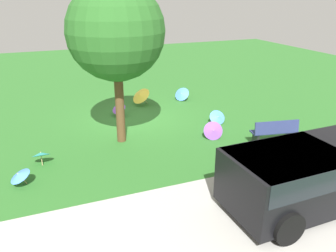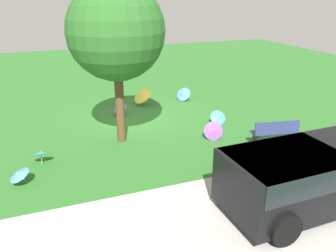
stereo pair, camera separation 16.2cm
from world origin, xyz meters
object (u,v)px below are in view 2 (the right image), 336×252
at_px(van_dark, 309,173).
at_px(parasol_purple_1, 213,131).
at_px(parasol_blue_0, 218,117).
at_px(parasol_blue_2, 183,94).
at_px(parasol_blue_1, 18,174).
at_px(shade_tree, 116,32).
at_px(parasol_teal_2, 41,153).
at_px(parasol_purple_0, 119,108).
at_px(parasol_yellow_0, 142,95).
at_px(park_bench, 275,132).

xyz_separation_m(van_dark, parasol_purple_1, (0.22, -4.44, -0.59)).
bearing_deg(parasol_blue_0, parasol_blue_2, -88.61).
distance_m(parasol_blue_1, parasol_blue_2, 9.19).
height_order(shade_tree, parasol_blue_2, shade_tree).
bearing_deg(parasol_blue_2, parasol_blue_0, 91.39).
height_order(van_dark, parasol_teal_2, van_dark).
bearing_deg(van_dark, parasol_teal_2, -37.86).
height_order(van_dark, parasol_blue_0, van_dark).
bearing_deg(parasol_teal_2, shade_tree, -163.95).
height_order(shade_tree, parasol_teal_2, shade_tree).
relative_size(parasol_blue_1, parasol_purple_0, 0.88).
distance_m(van_dark, parasol_yellow_0, 9.25).
height_order(parasol_purple_1, parasol_teal_2, parasol_purple_1).
bearing_deg(park_bench, parasol_blue_1, -2.13).
distance_m(shade_tree, parasol_blue_0, 5.35).
height_order(parasol_purple_0, parasol_teal_2, parasol_purple_0).
relative_size(shade_tree, parasol_yellow_0, 4.89).
distance_m(parasol_blue_1, parasol_teal_2, 1.30).
distance_m(parasol_purple_0, parasol_purple_1, 4.47).
xyz_separation_m(shade_tree, parasol_yellow_0, (-1.83, -3.60, -3.27)).
bearing_deg(parasol_purple_0, parasol_blue_1, 49.21).
height_order(van_dark, parasol_yellow_0, van_dark).
xyz_separation_m(parasol_yellow_0, parasol_blue_1, (5.18, 5.54, -0.19)).
bearing_deg(parasol_yellow_0, parasol_blue_0, 123.21).
bearing_deg(van_dark, parasol_yellow_0, -80.62).
distance_m(parasol_blue_0, parasol_purple_1, 1.60).
bearing_deg(van_dark, shade_tree, -58.80).
bearing_deg(parasol_blue_0, park_bench, 108.60).
distance_m(parasol_blue_0, parasol_purple_0, 4.20).
bearing_deg(parasol_teal_2, parasol_purple_0, -134.27).
bearing_deg(park_bench, parasol_purple_1, -33.66).
distance_m(van_dark, parasol_blue_2, 9.21).
xyz_separation_m(park_bench, parasol_blue_2, (0.92, -5.89, -0.13)).
distance_m(shade_tree, parasol_yellow_0, 5.20).
distance_m(parasol_purple_0, parasol_teal_2, 4.69).
bearing_deg(van_dark, park_bench, -115.04).
height_order(van_dark, parasol_purple_1, van_dark).
bearing_deg(parasol_blue_1, van_dark, 151.86).
bearing_deg(parasol_purple_0, park_bench, 131.98).
height_order(park_bench, parasol_purple_0, park_bench).
relative_size(park_bench, parasol_teal_2, 2.85).
xyz_separation_m(van_dark, parasol_blue_1, (6.69, -3.58, -0.58)).
relative_size(parasol_yellow_0, parasol_blue_0, 1.64).
bearing_deg(parasol_purple_1, van_dark, 92.87).
bearing_deg(shade_tree, parasol_blue_2, -137.22).
xyz_separation_m(parasol_yellow_0, parasol_blue_2, (-2.12, -0.05, -0.18)).
xyz_separation_m(van_dark, parasol_blue_2, (-0.61, -9.17, -0.58)).
bearing_deg(parasol_yellow_0, van_dark, 99.38).
bearing_deg(parasol_blue_1, park_bench, 177.87).
relative_size(van_dark, parasol_purple_0, 5.80).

